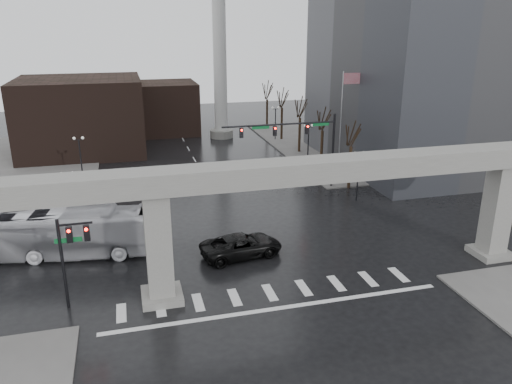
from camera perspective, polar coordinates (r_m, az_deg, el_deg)
ground at (r=34.75m, az=1.11°, el=-10.60°), size 160.00×160.00×0.00m
sidewalk_ne at (r=75.53m, az=12.71°, el=5.42°), size 28.00×36.00×0.15m
elevated_guideway at (r=32.28m, az=3.34°, el=0.39°), size 48.00×2.60×8.70m
building_far_left at (r=72.29m, az=-19.31°, el=8.22°), size 16.00×14.00×10.00m
building_far_mid at (r=82.35m, az=-10.38°, el=9.46°), size 10.00×10.00×8.00m
smokestack at (r=76.50m, az=-4.18°, el=16.06°), size 3.60×3.60×30.00m
signal_mast_arm at (r=52.14m, az=5.01°, el=6.35°), size 12.12×0.43×8.00m
signal_left_pole at (r=32.53m, az=-20.46°, el=-6.01°), size 2.30×0.30×6.00m
flagpole_assembly at (r=57.09m, az=10.00°, el=8.97°), size 2.06×0.12×12.00m
lamp_right_0 at (r=50.19m, az=11.64°, el=2.75°), size 1.22×0.32×5.11m
lamp_right_1 at (r=62.61m, az=6.01°, el=6.23°), size 1.22×0.32×5.11m
lamp_right_2 at (r=75.58m, az=2.24°, el=8.51°), size 1.22×0.32×5.11m
lamp_left_0 at (r=45.44m, az=-20.59°, el=0.20°), size 1.22×0.32×5.11m
lamp_left_1 at (r=58.87m, az=-19.49°, el=4.43°), size 1.22×0.32×5.11m
lamp_left_2 at (r=72.52m, az=-18.79°, el=7.08°), size 1.22×0.32×5.11m
tree_right_0 at (r=54.28m, az=10.72°, el=3.28°), size 1.09×1.58×7.50m
tree_right_1 at (r=61.33m, az=7.55°, el=5.31°), size 1.09×1.61×7.67m
tree_right_2 at (r=68.59m, az=5.03°, el=6.90°), size 1.10×1.63×7.85m
tree_right_3 at (r=75.99m, az=2.98°, el=8.18°), size 1.11×1.66×8.02m
tree_right_4 at (r=83.51m, az=1.29°, el=9.22°), size 1.12×1.69×8.19m
pickup_truck at (r=38.36m, az=-1.66°, el=-6.15°), size 6.66×3.86×1.75m
city_bus at (r=40.58m, az=-20.16°, el=-4.38°), size 13.80×5.30×3.75m
far_car at (r=55.31m, az=-12.16°, el=1.34°), size 2.70×5.02×1.62m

